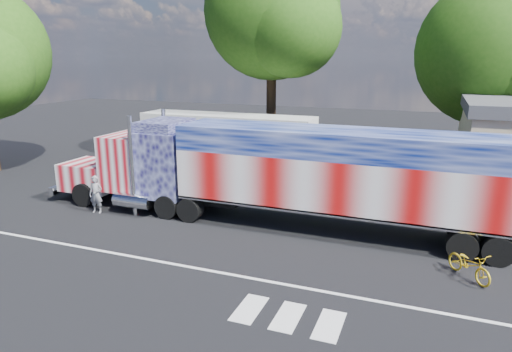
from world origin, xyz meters
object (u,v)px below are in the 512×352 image
(tree_n_mid, at_px, (274,12))
(tree_ne_a, at_px, (495,52))
(bicycle, at_px, (469,264))
(semi_truck, at_px, (282,172))
(woman, at_px, (96,194))
(coach_bus, at_px, (227,139))

(tree_n_mid, bearing_deg, tree_ne_a, 1.24)
(tree_ne_a, bearing_deg, bicycle, -95.65)
(semi_truck, bearing_deg, woman, -168.97)
(woman, distance_m, tree_n_mid, 18.15)
(semi_truck, distance_m, tree_ne_a, 17.25)
(bicycle, bearing_deg, woman, 137.05)
(semi_truck, height_order, bicycle, semi_truck)
(semi_truck, height_order, coach_bus, semi_truck)
(tree_ne_a, bearing_deg, coach_bus, -164.91)
(woman, bearing_deg, bicycle, -13.38)
(coach_bus, height_order, tree_ne_a, tree_ne_a)
(tree_n_mid, bearing_deg, bicycle, -51.98)
(semi_truck, xyz_separation_m, tree_ne_a, (9.09, 13.74, 5.09))
(coach_bus, height_order, woman, coach_bus)
(coach_bus, height_order, bicycle, coach_bus)
(woman, height_order, tree_ne_a, tree_ne_a)
(woman, xyz_separation_m, tree_ne_a, (17.83, 15.45, 6.60))
(tree_n_mid, bearing_deg, woman, -103.55)
(bicycle, xyz_separation_m, tree_n_mid, (-12.56, 16.06, 9.73))
(semi_truck, relative_size, coach_bus, 1.84)
(semi_truck, bearing_deg, tree_ne_a, 56.53)
(woman, distance_m, tree_ne_a, 24.49)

